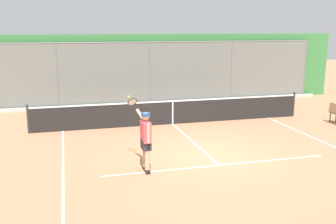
% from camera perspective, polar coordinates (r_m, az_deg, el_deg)
% --- Properties ---
extents(ground_plane, '(60.00, 60.00, 0.00)m').
position_cam_1_polar(ground_plane, '(11.80, 6.00, -6.42)').
color(ground_plane, '#B27551').
extents(court_line_markings, '(8.54, 8.96, 0.01)m').
position_cam_1_polar(court_line_markings, '(10.73, 8.35, -8.41)').
color(court_line_markings, white).
rests_on(court_line_markings, ground).
extents(fence_backdrop, '(20.64, 1.37, 3.47)m').
position_cam_1_polar(fence_backdrop, '(19.95, -3.14, 6.38)').
color(fence_backdrop, slate).
rests_on(fence_backdrop, ground).
extents(tennis_net, '(10.98, 0.09, 1.07)m').
position_cam_1_polar(tennis_net, '(15.39, 0.68, 0.00)').
color(tennis_net, '#2D2D2D').
rests_on(tennis_net, ground).
extents(tennis_player, '(0.49, 1.36, 1.90)m').
position_cam_1_polar(tennis_player, '(10.26, -3.34, -3.76)').
color(tennis_player, black).
rests_on(tennis_player, ground).
extents(tennis_ball_mid_court, '(0.07, 0.07, 0.07)m').
position_cam_1_polar(tennis_ball_mid_court, '(14.37, 4.60, -2.82)').
color(tennis_ball_mid_court, '#CCDB33').
rests_on(tennis_ball_mid_court, ground).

